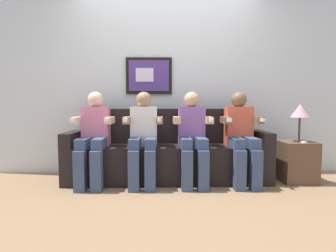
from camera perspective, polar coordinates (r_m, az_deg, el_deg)
The scene contains 10 objects.
ground_plane at distance 3.21m, azimuth 0.07°, elevation -12.78°, with size 6.36×6.36×0.00m, color #8C6B4C.
back_wall_assembly at distance 3.84m, azimuth -0.34°, elevation 9.69°, with size 4.90×0.10×2.60m.
couch at distance 3.45m, azimuth -0.08°, elevation -6.21°, with size 2.50×0.58×0.90m.
person_leftmost at distance 3.34m, azimuth -15.32°, elevation -1.63°, with size 0.46×0.56×1.11m.
person_left_center at distance 3.25m, azimuth -5.19°, elevation -1.65°, with size 0.46×0.56×1.11m.
person_right_center at distance 3.26m, azimuth 5.17°, elevation -1.63°, with size 0.46×0.56×1.11m.
person_rightmost at distance 3.38m, azimuth 15.10°, elevation -1.55°, with size 0.46×0.56×1.11m.
side_table_right at distance 3.75m, azimuth 25.34°, elevation -6.73°, with size 0.40×0.40×0.50m.
table_lamp at distance 3.67m, azimuth 25.98°, elevation 2.57°, with size 0.22×0.22×0.46m.
spare_remote_on_table at distance 3.62m, azimuth 26.46°, elevation -3.01°, with size 0.04×0.13×0.02m, color white.
Camera 1 is at (-0.08, -3.06, 0.95)m, focal length 29.03 mm.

